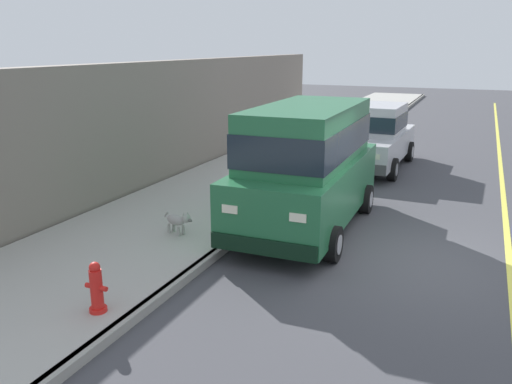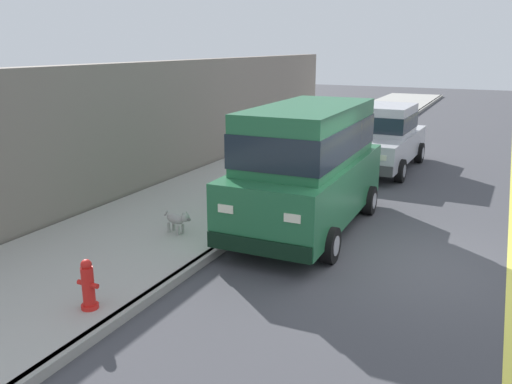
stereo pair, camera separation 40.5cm
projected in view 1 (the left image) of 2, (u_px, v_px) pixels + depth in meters
ground_plane at (410, 260)px, 9.22m from camera, size 80.00×80.00×0.00m
curb at (245, 232)px, 10.42m from camera, size 0.16×64.00×0.14m
sidewalk at (167, 220)px, 11.10m from camera, size 3.60×64.00×0.14m
lane_centre_line at (511, 275)px, 8.61m from camera, size 0.12×57.60×0.01m
car_green_van at (307, 162)px, 10.48m from camera, size 2.19×4.93×2.52m
car_silver_sedan at (373, 136)px, 15.97m from camera, size 2.13×4.65×1.92m
dog_grey at (178, 220)px, 9.99m from camera, size 0.74×0.32×0.49m
fire_hydrant at (96, 289)px, 7.07m from camera, size 0.34×0.24×0.72m
building_facade at (187, 116)px, 15.45m from camera, size 0.50×20.00×3.24m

